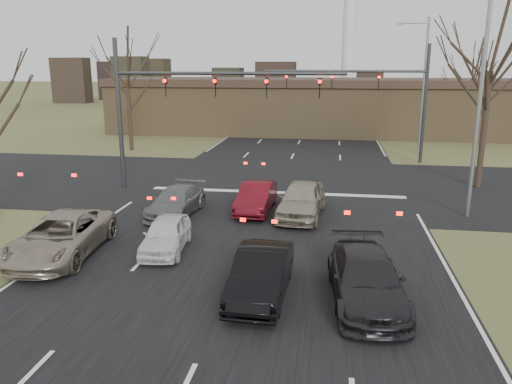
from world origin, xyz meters
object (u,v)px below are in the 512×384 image
Objects in this scene: car_red_ahead at (256,197)px; car_grey_ahead at (176,201)px; mast_arm_far at (383,89)px; car_silver_ahead at (301,200)px; streetlight_right_far at (422,79)px; car_silver_suv at (61,236)px; car_black_hatch at (261,273)px; car_charcoal_sedan at (366,279)px; car_white_sedan at (166,234)px; building at (325,106)px; mast_arm_near at (177,95)px; streetlight_right_near at (476,90)px.

car_grey_ahead is at bearing -161.34° from car_red_ahead.
mast_arm_far is 15.36m from car_silver_ahead.
streetlight_right_far reaches higher than car_silver_suv.
car_silver_suv reaches higher than car_black_hatch.
car_charcoal_sedan reaches higher than car_red_ahead.
car_white_sedan is 0.74× the size of car_charcoal_sedan.
car_silver_suv is at bearing -103.60° from building.
mast_arm_near is 20.20m from streetlight_right_far.
streetlight_right_far is at bearing 71.60° from car_silver_ahead.
car_red_ahead is at bearing 112.75° from car_charcoal_sedan.
car_silver_suv is (-8.50, -35.12, -1.93)m from building.
car_white_sedan is 7.64m from car_charcoal_sedan.
streetlight_right_near is 2.33× the size of car_grey_ahead.
building is 7.98× the size of car_silver_suv.
car_charcoal_sedan reaches higher than car_grey_ahead.
car_black_hatch is (-8.35, -26.15, -4.89)m from streetlight_right_far.
car_black_hatch is at bearing -130.62° from streetlight_right_near.
mast_arm_near reaches higher than car_charcoal_sedan.
mast_arm_near is 14.32m from car_black_hatch.
building is 28.72m from car_red_ahead.
mast_arm_far is at bearing 59.38° from car_grey_ahead.
car_silver_ahead is at bearing -90.75° from building.
building is 4.24× the size of streetlight_right_near.
car_white_sedan is at bearing -152.94° from streetlight_right_near.
car_charcoal_sedan is (-4.82, -9.10, -4.88)m from streetlight_right_near.
streetlight_right_near is at bearing -91.68° from streetlight_right_far.
car_grey_ahead is (-13.32, -18.62, -4.96)m from streetlight_right_far.
car_silver_suv is (-1.27, -10.12, -4.33)m from mast_arm_near.
streetlight_right_near is 17.58m from car_silver_suv.
building is 9.86× the size of car_grey_ahead.
car_grey_ahead is (2.50, 5.50, -0.11)m from car_silver_suv.
car_silver_ahead is (-4.56, -14.04, -4.23)m from mast_arm_far.
mast_arm_far is 1.11× the size of streetlight_right_near.
car_black_hatch is at bearing 175.83° from car_charcoal_sedan.
car_silver_ahead is at bearing -171.80° from streetlight_right_near.
car_silver_suv is 1.47× the size of car_white_sedan.
streetlight_right_near is 13.00m from car_black_hatch.
car_grey_ahead is 3.66m from car_red_ahead.
streetlight_right_near is 1.00× the size of streetlight_right_far.
car_red_ahead is 2.18m from car_silver_ahead.
car_white_sedan is (-9.18, -19.04, -4.40)m from mast_arm_far.
streetlight_right_near is 17.01m from streetlight_right_far.
streetlight_right_near is at bearing 21.11° from car_white_sedan.
mast_arm_far is 15.71m from car_red_ahead.
mast_arm_far is (11.41, 10.00, -0.06)m from mast_arm_near.
car_charcoal_sedan is 10.95m from car_grey_ahead.
streetlight_right_near is 2.35× the size of car_black_hatch.
car_charcoal_sedan is (7.00, -3.07, 0.09)m from car_white_sedan.
mast_arm_far is 2.09× the size of car_silver_suv.
car_charcoal_sedan is at bearing -52.67° from mast_arm_near.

